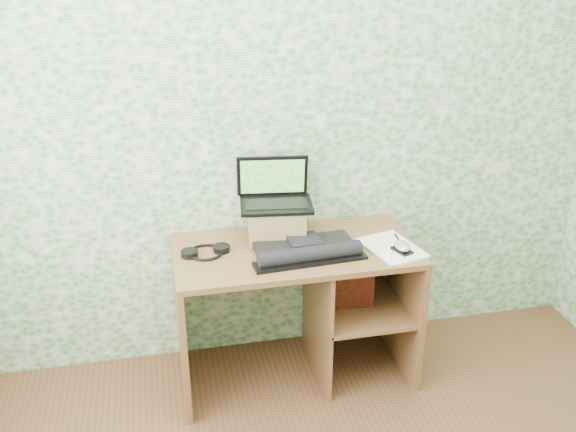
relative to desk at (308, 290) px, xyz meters
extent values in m
plane|color=white|center=(-0.08, 0.28, 0.82)|extent=(3.50, 0.00, 3.50)
cube|color=brown|center=(-0.08, -0.03, 0.25)|extent=(1.20, 0.60, 0.03)
cube|color=brown|center=(-0.66, -0.03, -0.12)|extent=(0.03, 0.60, 0.72)
cube|color=brown|center=(0.51, -0.03, -0.12)|extent=(0.03, 0.60, 0.72)
cube|color=brown|center=(0.04, -0.03, -0.12)|extent=(0.02, 0.56, 0.72)
cube|color=brown|center=(0.27, -0.03, -0.10)|extent=(0.46, 0.56, 0.02)
cube|color=brown|center=(0.28, 0.26, -0.12)|extent=(0.48, 0.02, 0.72)
cube|color=#9D7A46|center=(-0.14, 0.12, 0.35)|extent=(0.31, 0.27, 0.17)
cube|color=black|center=(-0.14, 0.12, 0.45)|extent=(0.39, 0.29, 0.02)
cube|color=black|center=(-0.14, 0.11, 0.46)|extent=(0.32, 0.17, 0.00)
cube|color=black|center=(-0.14, 0.22, 0.57)|extent=(0.36, 0.10, 0.22)
cube|color=#1B6021|center=(-0.14, 0.21, 0.57)|extent=(0.33, 0.08, 0.19)
cube|color=black|center=(-0.04, -0.05, 0.29)|extent=(0.50, 0.21, 0.04)
cube|color=black|center=(-0.04, -0.05, 0.30)|extent=(0.16, 0.16, 0.06)
cylinder|color=black|center=(-0.04, -0.18, 0.31)|extent=(0.51, 0.11, 0.08)
cube|color=black|center=(-0.04, -0.18, 0.28)|extent=(0.56, 0.15, 0.01)
torus|color=black|center=(-0.52, 0.01, 0.28)|extent=(0.19, 0.19, 0.01)
cylinder|color=black|center=(-0.60, 0.00, 0.28)|extent=(0.08, 0.08, 0.03)
cylinder|color=black|center=(-0.44, 0.02, 0.28)|extent=(0.08, 0.08, 0.03)
cube|color=white|center=(0.39, -0.14, 0.28)|extent=(0.30, 0.37, 0.02)
ellipsoid|color=silver|center=(0.42, -0.20, 0.30)|extent=(0.10, 0.13, 0.04)
cylinder|color=black|center=(0.44, -0.09, 0.29)|extent=(0.02, 0.16, 0.01)
cube|color=maroon|center=(0.20, -0.03, 0.07)|extent=(0.28, 0.11, 0.33)
camera|label=1|loc=(-0.71, -2.79, 1.72)|focal=40.00mm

